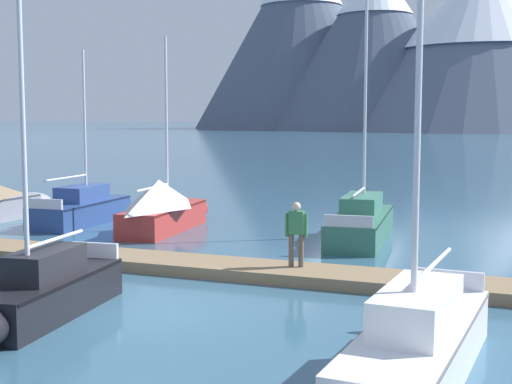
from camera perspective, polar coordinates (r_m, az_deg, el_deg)
The scene contains 11 objects.
ground_plane at distance 16.23m, azimuth -8.06°, elevation -9.14°, with size 700.00×700.00×0.00m, color #335B75.
mountain_west_summit at distance 224.55m, azimuth 3.54°, elevation 12.54°, with size 63.85×63.85×57.31m.
mountain_central_massif at distance 207.48m, azimuth 9.19°, elevation 11.45°, with size 59.80×59.80×46.73m.
mountain_shoulder_ridge at distance 202.42m, azimuth 17.20°, elevation 11.43°, with size 76.41×76.41×45.18m.
dock at distance 19.66m, azimuth -2.19°, elevation -5.96°, with size 28.85×2.05×0.30m.
sailboat_second_berth at distance 29.55m, azimuth -13.07°, elevation -1.19°, with size 2.04×6.03×6.70m.
sailboat_mid_dock_port at distance 27.04m, azimuth -7.06°, elevation -1.10°, with size 2.17×6.41×7.02m.
sailboat_mid_dock_starboard at distance 15.82m, azimuth -16.59°, elevation -7.54°, with size 1.90×5.45×8.25m.
sailboat_far_berth at distance 25.46m, azimuth 8.29°, elevation -2.21°, with size 2.33×7.10×8.84m.
sailboat_outer_slip at distance 11.76m, azimuth 11.96°, elevation -12.15°, with size 1.73×6.97×6.58m.
person_on_dock at distance 18.96m, azimuth 3.16°, elevation -2.98°, with size 0.59×0.27×1.69m.
Camera 1 is at (7.89, -13.53, 4.24)m, focal length 51.41 mm.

